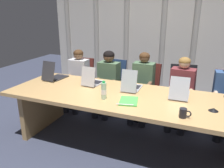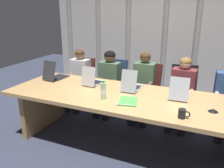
{
  "view_description": "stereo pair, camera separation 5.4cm",
  "coord_description": "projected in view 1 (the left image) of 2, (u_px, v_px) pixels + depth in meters",
  "views": [
    {
      "loc": [
        0.91,
        -2.71,
        1.85
      ],
      "look_at": [
        -0.24,
        0.09,
        0.86
      ],
      "focal_mm": 36.61,
      "sensor_mm": 36.0,
      "label": 1
    },
    {
      "loc": [
        0.96,
        -2.69,
        1.85
      ],
      "look_at": [
        -0.24,
        0.09,
        0.86
      ],
      "focal_mm": 36.61,
      "sensor_mm": 36.0,
      "label": 2
    }
  ],
  "objects": [
    {
      "name": "water_bottle_primary",
      "position": [
        104.0,
        91.0,
        2.9
      ],
      "size": [
        0.07,
        0.07,
        0.24
      ],
      "color": "#ADD1B2",
      "rests_on": "conference_table"
    },
    {
      "name": "laptop_center",
      "position": [
        132.0,
        86.0,
        3.24
      ],
      "size": [
        0.23,
        0.41,
        0.32
      ],
      "rotation": [
        0.0,
        0.0,
        1.6
      ],
      "color": "#A8ADB7",
      "rests_on": "conference_table"
    },
    {
      "name": "conference_table",
      "position": [
        126.0,
        106.0,
        3.1
      ],
      "size": [
        3.32,
        1.12,
        0.76
      ],
      "color": "tan",
      "rests_on": "ground_plane"
    },
    {
      "name": "person_center",
      "position": [
        142.0,
        83.0,
        3.87
      ],
      "size": [
        0.36,
        0.55,
        1.17
      ],
      "rotation": [
        0.0,
        0.0,
        -1.57
      ],
      "color": "#4C6B4C",
      "rests_on": "ground_plane"
    },
    {
      "name": "laptop_left_end",
      "position": [
        55.0,
        75.0,
        3.74
      ],
      "size": [
        0.27,
        0.43,
        0.32
      ],
      "rotation": [
        0.0,
        0.0,
        1.49
      ],
      "color": "#2D2D33",
      "rests_on": "conference_table"
    },
    {
      "name": "curtain_backdrop",
      "position": [
        162.0,
        30.0,
        4.91
      ],
      "size": [
        5.28,
        0.17,
        2.86
      ],
      "color": "beige",
      "rests_on": "ground_plane"
    },
    {
      "name": "office_chair_right_mid",
      "position": [
        181.0,
        102.0,
        3.87
      ],
      "size": [
        0.6,
        0.61,
        0.96
      ],
      "rotation": [
        0.0,
        0.0,
        -1.41
      ],
      "color": "black",
      "rests_on": "ground_plane"
    },
    {
      "name": "coffee_mug_near",
      "position": [
        183.0,
        113.0,
        2.41
      ],
      "size": [
        0.13,
        0.08,
        0.1
      ],
      "color": "black",
      "rests_on": "conference_table"
    },
    {
      "name": "office_chair_left_mid",
      "position": [
        111.0,
        92.0,
        4.34
      ],
      "size": [
        0.6,
        0.6,
        0.95
      ],
      "rotation": [
        0.0,
        0.0,
        -1.64
      ],
      "color": "navy",
      "rests_on": "ground_plane"
    },
    {
      "name": "office_chair_center",
      "position": [
        144.0,
        97.0,
        4.1
      ],
      "size": [
        0.6,
        0.61,
        0.94
      ],
      "rotation": [
        0.0,
        0.0,
        -1.74
      ],
      "color": "#511E19",
      "rests_on": "ground_plane"
    },
    {
      "name": "person_left_mid",
      "position": [
        107.0,
        79.0,
        4.11
      ],
      "size": [
        0.4,
        0.56,
        1.15
      ],
      "rotation": [
        0.0,
        0.0,
        -1.62
      ],
      "color": "#4C6B4C",
      "rests_on": "ground_plane"
    },
    {
      "name": "person_left_end",
      "position": [
        77.0,
        76.0,
        4.33
      ],
      "size": [
        0.36,
        0.55,
        1.13
      ],
      "rotation": [
        0.0,
        0.0,
        -1.56
      ],
      "color": "silver",
      "rests_on": "ground_plane"
    },
    {
      "name": "laptop_right_mid",
      "position": [
        180.0,
        92.0,
        2.99
      ],
      "size": [
        0.25,
        0.43,
        0.3
      ],
      "rotation": [
        0.0,
        0.0,
        1.59
      ],
      "color": "#A8ADB7",
      "rests_on": "conference_table"
    },
    {
      "name": "ground_plane",
      "position": [
        125.0,
        144.0,
        3.29
      ],
      "size": [
        10.57,
        10.57,
        0.0
      ],
      "primitive_type": "plane",
      "color": "#383D51"
    },
    {
      "name": "conference_mic_left_side",
      "position": [
        214.0,
        110.0,
        2.58
      ],
      "size": [
        0.11,
        0.11,
        0.03
      ],
      "primitive_type": "cone",
      "color": "black",
      "rests_on": "conference_table"
    },
    {
      "name": "spiral_notepad",
      "position": [
        129.0,
        101.0,
        2.83
      ],
      "size": [
        0.28,
        0.35,
        0.03
      ],
      "rotation": [
        0.0,
        0.0,
        0.23
      ],
      "color": "#4CB74C",
      "rests_on": "conference_table"
    },
    {
      "name": "laptop_left_mid",
      "position": [
        93.0,
        81.0,
        3.47
      ],
      "size": [
        0.25,
        0.38,
        0.3
      ],
      "rotation": [
        0.0,
        0.0,
        1.51
      ],
      "color": "#BCBCC1",
      "rests_on": "conference_table"
    },
    {
      "name": "office_chair_left_end",
      "position": [
        80.0,
        88.0,
        4.58
      ],
      "size": [
        0.6,
        0.6,
        0.93
      ],
      "rotation": [
        0.0,
        0.0,
        -1.53
      ],
      "color": "#511E19",
      "rests_on": "ground_plane"
    },
    {
      "name": "person_right_mid",
      "position": [
        181.0,
        89.0,
        3.64
      ],
      "size": [
        0.42,
        0.57,
        1.14
      ],
      "rotation": [
        0.0,
        0.0,
        -1.65
      ],
      "color": "brown",
      "rests_on": "ground_plane"
    }
  ]
}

